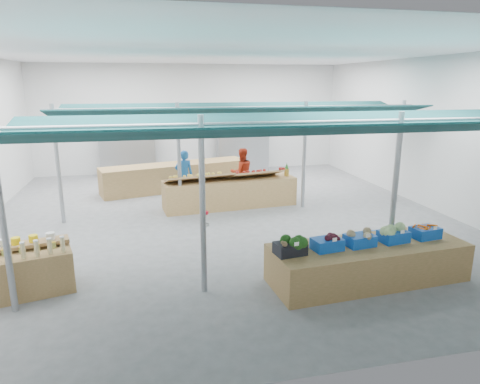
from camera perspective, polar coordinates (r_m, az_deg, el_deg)
The scene contains 23 objects.
floor at distance 11.40m, azimuth -2.62°, elevation -3.44°, with size 13.00×13.00×0.00m, color slate.
hall at distance 12.30m, azimuth -3.97°, elevation 10.42°, with size 13.00×13.00×13.00m.
pole_grid at distance 9.47m, azimuth 3.63°, elevation 4.17°, with size 10.00×4.60×3.00m.
awnings at distance 9.35m, azimuth 3.72°, elevation 10.02°, with size 9.50×7.08×0.30m.
back_shelving_left at distance 16.89m, azimuth -14.76°, elevation 5.43°, with size 2.00×0.50×2.00m, color #B23F33.
back_shelving_right at distance 17.32m, azimuth 0.35°, elevation 6.11°, with size 2.00×0.50×2.00m, color #B23F33.
bottle_shelf at distance 8.20m, azimuth -27.20°, elevation -9.38°, with size 1.76×1.34×1.00m.
veg_counter at distance 8.13m, azimuth 16.65°, elevation -8.98°, with size 3.55×1.18×0.69m, color brown.
fruit_counter at distance 12.30m, azimuth -1.34°, elevation -0.12°, with size 3.80×0.90×0.81m, color brown.
far_counter at distance 14.47m, azimuth -8.56°, elevation 2.06°, with size 4.88×0.98×0.88m, color brown.
crate_stack at distance 8.84m, azimuth 18.03°, elevation -7.26°, with size 0.55×0.39×0.66m, color #104BB0.
vendor_left at distance 13.11m, azimuth -7.46°, elevation 2.25°, with size 0.55×0.36×1.52m, color #164F90.
vendor_right at distance 13.39m, azimuth 0.23°, elevation 2.63°, with size 0.74×0.58×1.52m, color #AB2A15.
crate_broccoli at distance 7.24m, azimuth 6.70°, elevation -7.06°, with size 0.55×0.44×0.35m.
crate_beets at distance 7.54m, azimuth 11.55°, elevation -6.59°, with size 0.55×0.44×0.29m.
crate_celeriac at distance 7.85m, azimuth 15.70°, elevation -5.91°, with size 0.55×0.44×0.31m.
crate_cabbage at distance 8.22m, azimuth 19.79°, elevation -5.19°, with size 0.55×0.44×0.35m.
crate_carrots at distance 8.66m, azimuth 23.46°, elevation -4.91°, with size 0.55×0.44×0.29m.
sparrow at distance 7.05m, azimuth 5.93°, elevation -6.88°, with size 0.12×0.09×0.11m.
pole_ribbon at distance 8.11m, azimuth -4.62°, elevation -2.93°, with size 0.12×0.12×0.28m.
apple_heap_yellow at distance 11.86m, azimuth -5.43°, elevation 2.12°, with size 2.00×1.03×0.27m.
apple_heap_red at distance 12.32m, azimuth 2.19°, elevation 2.63°, with size 1.60×0.96×0.27m.
pineapple at distance 12.67m, azimuth 6.24°, elevation 2.96°, with size 0.14×0.14×0.39m.
Camera 1 is at (-1.89, -10.69, 3.48)m, focal length 32.00 mm.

